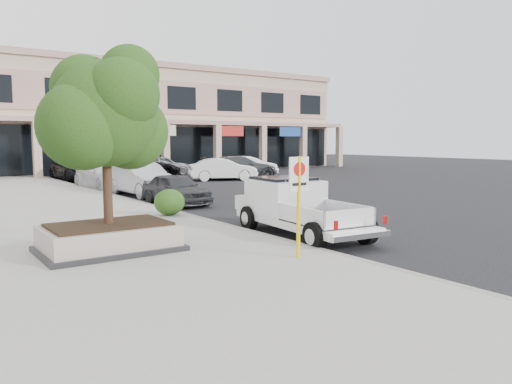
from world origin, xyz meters
TOP-DOWN VIEW (x-y plane):
  - ground at (0.00, 0.00)m, footprint 120.00×120.00m
  - sidewalk at (-5.50, 6.00)m, footprint 8.00×52.00m
  - curb at (-1.55, 6.00)m, footprint 0.20×52.00m
  - strip_mall at (8.00, 33.93)m, footprint 40.55×12.43m
  - planter at (-5.87, 0.43)m, footprint 3.20×2.20m
  - planter_tree at (-5.73, 0.59)m, footprint 2.90×2.55m
  - no_parking_sign at (-2.57, -2.71)m, footprint 0.55×0.09m
  - hedge at (-2.20, 4.83)m, footprint 1.10×0.99m
  - pickup_truck at (-0.35, -0.24)m, footprint 2.51×5.53m
  - curb_car_a at (-0.20, 8.38)m, footprint 1.88×4.11m
  - curb_car_b at (-0.07, 12.54)m, footprint 2.08×5.12m
  - curb_car_c at (-0.51, 16.74)m, footprint 2.54×5.58m
  - curb_car_d at (-0.08, 23.82)m, footprint 2.74×5.61m
  - lot_car_a at (2.00, 20.64)m, footprint 4.33×2.08m
  - lot_car_b at (8.27, 18.38)m, footprint 4.96×3.16m
  - lot_car_c at (10.38, 19.35)m, footprint 6.00×3.67m
  - lot_car_d at (4.38, 23.61)m, footprint 6.36×4.05m
  - lot_car_e at (7.13, 26.01)m, footprint 4.75×2.17m
  - lot_car_f at (12.21, 21.10)m, footprint 4.88×2.51m

SIDE VIEW (x-z plane):
  - ground at x=0.00m, z-range 0.00..0.00m
  - sidewalk at x=-5.50m, z-range 0.00..0.15m
  - curb at x=-1.55m, z-range 0.00..0.15m
  - planter at x=-5.87m, z-range 0.14..0.82m
  - hedge at x=-2.20m, z-range 0.15..1.08m
  - curb_car_a at x=-0.20m, z-range 0.00..1.37m
  - lot_car_a at x=2.00m, z-range 0.00..1.43m
  - lot_car_f at x=12.21m, z-range 0.00..1.53m
  - curb_car_d at x=-0.08m, z-range 0.00..1.53m
  - lot_car_b at x=8.27m, z-range 0.00..1.54m
  - lot_car_e at x=7.13m, z-range 0.00..1.58m
  - curb_car_c at x=-0.51m, z-range 0.00..1.58m
  - lot_car_c at x=10.38m, z-range 0.00..1.63m
  - lot_car_d at x=4.38m, z-range 0.00..1.63m
  - curb_car_b at x=-0.07m, z-range 0.00..1.65m
  - pickup_truck at x=-0.35m, z-range 0.00..1.69m
  - no_parking_sign at x=-2.57m, z-range 0.48..2.78m
  - planter_tree at x=-5.73m, z-range 1.41..5.41m
  - strip_mall at x=8.00m, z-range 0.00..9.50m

